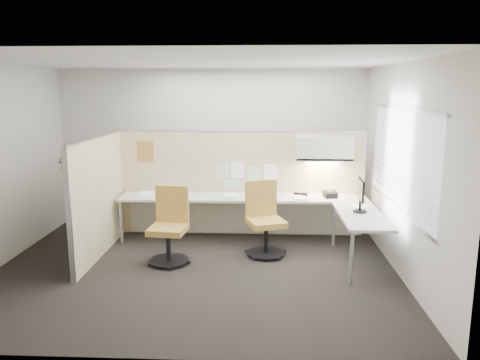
{
  "coord_description": "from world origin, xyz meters",
  "views": [
    {
      "loc": [
        0.9,
        -6.13,
        2.46
      ],
      "look_at": [
        0.58,
        0.8,
        1.1
      ],
      "focal_mm": 35.0,
      "sensor_mm": 36.0,
      "label": 1
    }
  ],
  "objects_px": {
    "phone": "(330,194)",
    "desk": "(263,207)",
    "chair_left": "(170,228)",
    "chair_right": "(264,221)",
    "monitor": "(361,194)"
  },
  "relations": [
    {
      "from": "phone",
      "to": "desk",
      "type": "bearing_deg",
      "value": 174.71
    },
    {
      "from": "chair_left",
      "to": "phone",
      "type": "bearing_deg",
      "value": 29.01
    },
    {
      "from": "desk",
      "to": "monitor",
      "type": "bearing_deg",
      "value": -29.16
    },
    {
      "from": "chair_right",
      "to": "monitor",
      "type": "relative_size",
      "value": 2.3
    },
    {
      "from": "desk",
      "to": "chair_left",
      "type": "bearing_deg",
      "value": -146.39
    },
    {
      "from": "chair_right",
      "to": "chair_left",
      "type": "bearing_deg",
      "value": 176.6
    },
    {
      "from": "chair_left",
      "to": "monitor",
      "type": "xyz_separation_m",
      "value": [
        2.71,
        0.12,
        0.5
      ]
    },
    {
      "from": "desk",
      "to": "chair_right",
      "type": "xyz_separation_m",
      "value": [
        0.02,
        -0.51,
        -0.09
      ]
    },
    {
      "from": "chair_left",
      "to": "monitor",
      "type": "relative_size",
      "value": 2.27
    },
    {
      "from": "chair_left",
      "to": "phone",
      "type": "xyz_separation_m",
      "value": [
        2.41,
        1.03,
        0.28
      ]
    },
    {
      "from": "monitor",
      "to": "chair_right",
      "type": "bearing_deg",
      "value": 82.13
    },
    {
      "from": "chair_left",
      "to": "monitor",
      "type": "bearing_deg",
      "value": 8.59
    },
    {
      "from": "desk",
      "to": "chair_left",
      "type": "height_order",
      "value": "chair_left"
    },
    {
      "from": "monitor",
      "to": "desk",
      "type": "bearing_deg",
      "value": 63.68
    },
    {
      "from": "phone",
      "to": "monitor",
      "type": "bearing_deg",
      "value": -84.39
    }
  ]
}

